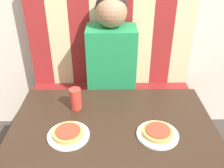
{
  "coord_description": "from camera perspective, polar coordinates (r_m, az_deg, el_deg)",
  "views": [
    {
      "loc": [
        -0.02,
        -1.0,
        1.52
      ],
      "look_at": [
        0.0,
        0.31,
        0.75
      ],
      "focal_mm": 40.0,
      "sensor_mm": 36.0,
      "label": 1
    }
  ],
  "objects": [
    {
      "name": "booth_seat",
      "position": [
        2.06,
        -0.11,
        -7.82
      ],
      "size": [
        1.23,
        0.5,
        0.49
      ],
      "color": "maroon",
      "rests_on": "ground_plane"
    },
    {
      "name": "booth_backrest",
      "position": [
        1.93,
        -0.2,
        11.07
      ],
      "size": [
        1.23,
        0.1,
        0.78
      ],
      "color": "maroon",
      "rests_on": "booth_seat"
    },
    {
      "name": "dining_table",
      "position": [
        1.35,
        0.18,
        -12.04
      ],
      "size": [
        1.03,
        0.65,
        0.7
      ],
      "color": "black",
      "rests_on": "ground_plane"
    },
    {
      "name": "person",
      "position": [
        1.75,
        -0.14,
        8.35
      ],
      "size": [
        0.34,
        0.25,
        0.74
      ],
      "color": "#1E8447",
      "rests_on": "booth_seat"
    },
    {
      "name": "plate_left",
      "position": [
        1.22,
        -9.91,
        -11.5
      ],
      "size": [
        0.2,
        0.2,
        0.01
      ],
      "color": "white",
      "rests_on": "dining_table"
    },
    {
      "name": "plate_right",
      "position": [
        1.23,
        10.37,
        -11.31
      ],
      "size": [
        0.2,
        0.2,
        0.01
      ],
      "color": "white",
      "rests_on": "dining_table"
    },
    {
      "name": "pizza_left",
      "position": [
        1.21,
        -9.99,
        -10.87
      ],
      "size": [
        0.15,
        0.15,
        0.03
      ],
      "color": "#C68E47",
      "rests_on": "plate_left"
    },
    {
      "name": "pizza_right",
      "position": [
        1.22,
        10.45,
        -10.69
      ],
      "size": [
        0.15,
        0.15,
        0.03
      ],
      "color": "#C68E47",
      "rests_on": "plate_right"
    },
    {
      "name": "drinking_cup",
      "position": [
        1.37,
        -8.33,
        -3.37
      ],
      "size": [
        0.06,
        0.06,
        0.12
      ],
      "color": "#B23328",
      "rests_on": "dining_table"
    }
  ]
}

